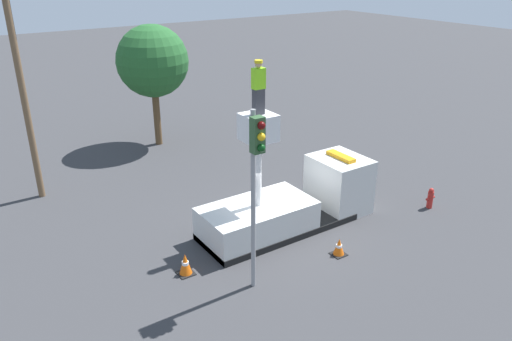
# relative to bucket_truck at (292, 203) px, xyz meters

# --- Properties ---
(ground_plane) EXTENTS (120.00, 120.00, 0.00)m
(ground_plane) POSITION_rel_bucket_truck_xyz_m (-0.61, 0.00, -0.88)
(ground_plane) COLOR #38383A
(bucket_truck) EXTENTS (6.79, 2.22, 4.55)m
(bucket_truck) POSITION_rel_bucket_truck_xyz_m (0.00, 0.00, 0.00)
(bucket_truck) COLOR black
(bucket_truck) RESTS_ON ground
(worker) EXTENTS (0.40, 0.26, 1.75)m
(worker) POSITION_rel_bucket_truck_xyz_m (-1.49, 0.00, 4.55)
(worker) COLOR #38383D
(worker) RESTS_ON bucket_truck
(traffic_light_pole) EXTENTS (0.34, 0.57, 5.56)m
(traffic_light_pole) POSITION_rel_bucket_truck_xyz_m (-3.26, -2.49, 3.05)
(traffic_light_pole) COLOR gray
(traffic_light_pole) RESTS_ON ground
(fire_hydrant) EXTENTS (0.47, 0.23, 0.86)m
(fire_hydrant) POSITION_rel_bucket_truck_xyz_m (5.43, -1.99, -0.46)
(fire_hydrant) COLOR #B2231E
(fire_hydrant) RESTS_ON ground
(traffic_cone_rear) EXTENTS (0.51, 0.51, 0.72)m
(traffic_cone_rear) POSITION_rel_bucket_truck_xyz_m (-4.71, -0.66, -0.54)
(traffic_cone_rear) COLOR black
(traffic_cone_rear) RESTS_ON ground
(traffic_cone_curbside) EXTENTS (0.47, 0.47, 0.61)m
(traffic_cone_curbside) POSITION_rel_bucket_truck_xyz_m (0.07, -2.53, -0.59)
(traffic_cone_curbside) COLOR black
(traffic_cone_curbside) RESTS_ON ground
(tree_left_bg) EXTENTS (3.64, 3.64, 6.25)m
(tree_left_bg) POSITION_rel_bucket_truck_xyz_m (-0.52, 10.96, 3.52)
(tree_left_bg) COLOR brown
(tree_left_bg) RESTS_ON ground
(utility_pole) EXTENTS (2.20, 0.26, 8.60)m
(utility_pole) POSITION_rel_bucket_truck_xyz_m (-7.21, 7.77, 3.74)
(utility_pole) COLOR brown
(utility_pole) RESTS_ON ground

